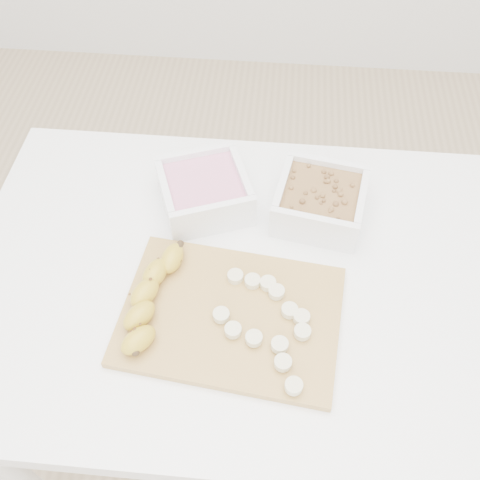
# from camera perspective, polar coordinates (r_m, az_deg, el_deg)

# --- Properties ---
(ground) EXTENTS (3.50, 3.50, 0.00)m
(ground) POSITION_cam_1_polar(r_m,az_deg,el_deg) (1.64, -0.10, -18.32)
(ground) COLOR #C6AD89
(ground) RESTS_ON ground
(table) EXTENTS (1.00, 0.70, 0.75)m
(table) POSITION_cam_1_polar(r_m,az_deg,el_deg) (1.04, -0.15, -6.51)
(table) COLOR white
(table) RESTS_ON ground
(bowl_yogurt) EXTENTS (0.21, 0.21, 0.08)m
(bowl_yogurt) POSITION_cam_1_polar(r_m,az_deg,el_deg) (1.04, -3.81, 5.29)
(bowl_yogurt) COLOR white
(bowl_yogurt) RESTS_ON table
(bowl_granola) EXTENTS (0.19, 0.19, 0.08)m
(bowl_granola) POSITION_cam_1_polar(r_m,az_deg,el_deg) (1.03, 8.52, 4.17)
(bowl_granola) COLOR white
(bowl_granola) RESTS_ON table
(cutting_board) EXTENTS (0.39, 0.30, 0.01)m
(cutting_board) POSITION_cam_1_polar(r_m,az_deg,el_deg) (0.91, -0.98, -8.05)
(cutting_board) COLOR #B08445
(cutting_board) RESTS_ON table
(banana) EXTENTS (0.13, 0.22, 0.04)m
(banana) POSITION_cam_1_polar(r_m,az_deg,el_deg) (0.91, -9.49, -6.18)
(banana) COLOR gold
(banana) RESTS_ON cutting_board
(banana_slices) EXTENTS (0.16, 0.22, 0.02)m
(banana_slices) POSITION_cam_1_polar(r_m,az_deg,el_deg) (0.89, 3.01, -8.45)
(banana_slices) COLOR beige
(banana_slices) RESTS_ON cutting_board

